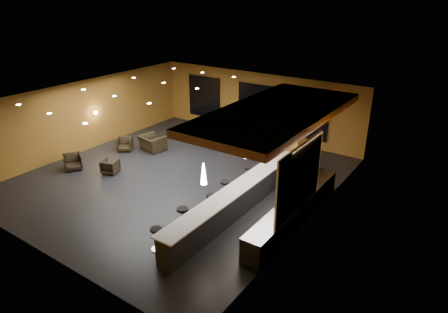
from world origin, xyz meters
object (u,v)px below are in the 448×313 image
Objects in this scene: armchair_a at (73,162)px; armchair_d at (152,143)px; bar_stool_3 at (225,188)px; bar_stool_2 at (211,201)px; bar_counter at (238,200)px; armchair_c at (125,144)px; bar_stool_4 at (249,173)px; staff_a at (289,178)px; pendant_0 at (204,174)px; staff_b at (296,169)px; bar_stool_1 at (183,216)px; column at (295,133)px; pendant_2 at (279,130)px; pendant_1 at (246,149)px; prep_counter at (294,212)px; bar_stool_5 at (267,165)px; armchair_b at (110,166)px; staff_c at (309,174)px; bar_stool_0 at (157,236)px.

armchair_d is (1.36, 3.72, 0.03)m from armchair_a.
bar_stool_2 is at bearing -83.08° from bar_stool_3.
bar_counter is 10.28× the size of armchair_a.
armchair_c is at bearing 45.83° from armchair_d.
bar_stool_4 is (-0.81, 2.11, 0.04)m from bar_counter.
bar_stool_4 reaches higher than bar_stool_2.
pendant_0 is at bearing -86.12° from staff_a.
staff_b is 9.97m from armchair_a.
staff_b reaches higher than bar_stool_3.
bar_counter is at bearing 65.49° from bar_stool_1.
column is 1.71m from pendant_2.
bar_stool_4 is (-1.74, -0.11, -0.21)m from staff_a.
armchair_d is at bearing 162.55° from pendant_1.
prep_counter is 10.05m from armchair_c.
staff_a is at bearing 121.94° from prep_counter.
prep_counter is 7.71× the size of armchair_a.
pendant_1 is at bearing -63.25° from bar_stool_4.
bar_stool_5 is (-0.66, 5.34, -1.85)m from pendant_0.
pendant_1 is 0.46× the size of staff_b.
armchair_b is 0.58× the size of armchair_d.
column is at bearing 71.90° from bar_stool_4.
armchair_d is 6.05m from bar_stool_4.
armchair_a is (-10.20, -1.57, -0.08)m from prep_counter.
armchair_b is at bearing -93.66° from armchair_c.
pendant_2 is 5.41m from bar_stool_1.
pendant_0 is at bearing -60.79° from bar_stool_2.
armchair_b is (-8.01, -3.12, -0.59)m from staff_c.
bar_stool_1 is 2.55m from bar_stool_3.
bar_stool_3 is (-1.86, -1.69, -0.25)m from staff_a.
staff_b is 6.72m from bar_stool_0.
bar_counter is 3.45m from bar_stool_0.
bar_stool_5 is at bearing 153.08° from pendant_2.
pendant_2 is 0.90× the size of armchair_a.
bar_stool_5 is at bearing 133.20° from prep_counter.
pendant_0 is 2.45m from bar_stool_0.
staff_b is 3.16m from bar_stool_3.
bar_stool_0 is 3.89m from bar_stool_3.
bar_counter is 11.43× the size of pendant_0.
bar_stool_0 is 5.46m from bar_stool_4.
bar_stool_4 is (-0.81, 4.11, -1.81)m from pendant_0.
bar_counter is 0.98m from bar_stool_2.
pendant_0 is 0.90× the size of armchair_a.
armchair_d is at bearing -164.09° from column.
prep_counter is 3.73m from pendant_2.
column is at bearing 130.13° from staff_c.
column is 4.52× the size of bar_stool_5.
pendant_2 is 2.11m from staff_c.
bar_stool_0 is at bearing -88.93° from bar_stool_3.
armchair_a is at bearing -157.88° from staff_c.
pendant_1 is 2.50m from pendant_2.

